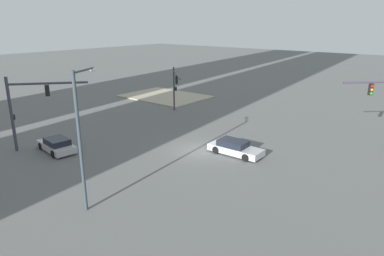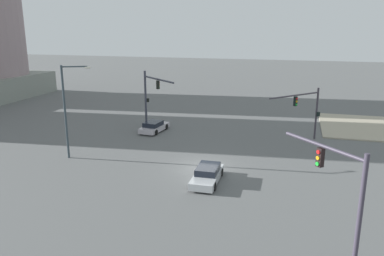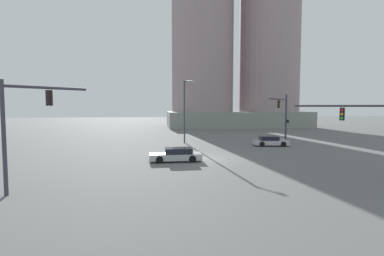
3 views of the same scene
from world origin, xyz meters
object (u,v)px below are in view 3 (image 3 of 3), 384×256
Objects in this scene: traffic_signal_near_corner at (23,118)px; traffic_signal_opposite_side at (367,124)px; sedan_car_approaching at (176,155)px; sedan_car_waiting_far at (270,141)px; streetlamp_curved_arm at (186,107)px; traffic_signal_cross_street at (283,112)px.

traffic_signal_near_corner reaches higher than traffic_signal_opposite_side.
sedan_car_waiting_far is (12.50, 9.12, -0.00)m from sedan_car_approaching.
sedan_car_approaching is (-2.20, -13.18, -4.29)m from streetlamp_curved_arm.
traffic_signal_opposite_side is at bearing -80.89° from sedan_car_waiting_far.
traffic_signal_near_corner is 13.25m from sedan_car_approaching.
sedan_car_approaching is at bearing -0.57° from traffic_signal_near_corner.
streetlamp_curved_arm is at bearing -100.33° from sedan_car_approaching.
traffic_signal_cross_street is at bearing -52.12° from traffic_signal_opposite_side.
traffic_signal_opposite_side is at bearing -39.58° from traffic_signal_near_corner.
traffic_signal_opposite_side reaches higher than sedan_car_approaching.
sedan_car_approaching and sedan_car_waiting_far have the same top height.
sedan_car_waiting_far is (21.90, 17.67, -3.73)m from traffic_signal_near_corner.
traffic_signal_cross_street is (1.47, 17.48, 0.52)m from traffic_signal_opposite_side.
traffic_signal_opposite_side is 0.84× the size of traffic_signal_cross_street.
traffic_signal_cross_street is 18.17m from sedan_car_approaching.
sedan_car_approaching is 1.06× the size of sedan_car_waiting_far.
sedan_car_waiting_far is at bearing 42.58° from streetlamp_curved_arm.
sedan_car_approaching is (-13.10, 7.27, -3.16)m from traffic_signal_opposite_side.
traffic_signal_cross_street is (23.98, 18.76, -0.06)m from traffic_signal_near_corner.
traffic_signal_near_corner is at bearing 41.40° from sedan_car_approaching.
sedan_car_waiting_far is at bearing -45.21° from traffic_signal_opposite_side.
traffic_signal_cross_street is 1.47× the size of sedan_car_waiting_far.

